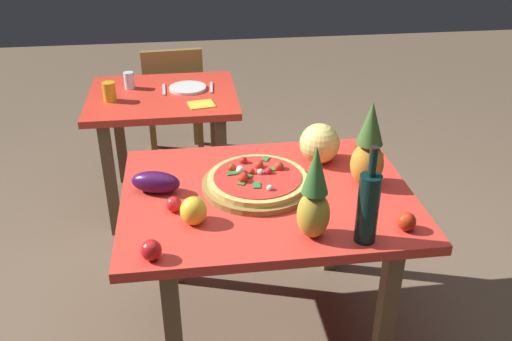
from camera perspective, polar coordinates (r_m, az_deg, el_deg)
ground_plane at (r=2.70m, az=0.99°, el=-15.72°), size 10.00×10.00×0.00m
display_table at (r=2.30m, az=1.12°, el=-4.16°), size 1.17×0.90×0.73m
background_table at (r=3.36m, az=-9.42°, el=5.78°), size 0.86×0.73×0.73m
dining_chair at (r=3.95m, az=-8.44°, el=7.42°), size 0.43×0.43×0.85m
pizza_board at (r=2.28m, az=0.17°, el=-1.42°), size 0.46×0.46×0.02m
pizza at (r=2.27m, az=0.12°, el=-0.78°), size 0.41×0.41×0.06m
wine_bottle at (r=1.93m, az=11.42°, el=-3.62°), size 0.08×0.08×0.36m
pineapple_left at (r=1.92m, az=6.00°, el=-2.80°), size 0.12×0.12×0.35m
pineapple_right at (r=2.28m, az=11.47°, el=2.17°), size 0.13×0.13×0.36m
melon at (r=2.46m, az=6.54°, el=2.78°), size 0.18×0.18×0.18m
bell_pepper at (r=2.05m, az=-6.42°, el=-4.13°), size 0.10×0.10×0.11m
eggplant at (r=2.26m, az=-10.25°, el=-1.19°), size 0.22×0.14×0.09m
tomato_at_corner at (r=1.90m, az=-10.71°, el=-8.02°), size 0.07×0.07×0.07m
tomato_by_bottle at (r=2.08m, az=15.18°, el=-5.06°), size 0.07×0.07×0.07m
tomato_near_board at (r=2.59m, az=10.85°, el=2.48°), size 0.07×0.07×0.07m
tomato_beside_pepper at (r=2.14m, az=-8.43°, el=-3.43°), size 0.06×0.06×0.06m
drinking_glass_juice at (r=3.25m, az=-14.82°, el=7.82°), size 0.07×0.07×0.11m
drinking_glass_water at (r=3.42m, az=-12.89°, el=9.01°), size 0.06×0.06×0.10m
dinner_plate at (r=3.36m, az=-7.02°, el=8.41°), size 0.22×0.22×0.02m
fork_utensil at (r=3.36m, az=-9.42°, el=8.19°), size 0.02×0.18×0.01m
knife_utensil at (r=3.36m, az=-4.61°, el=8.49°), size 0.03×0.18×0.01m
napkin_folded at (r=3.12m, az=-5.63°, el=6.76°), size 0.16×0.14×0.01m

